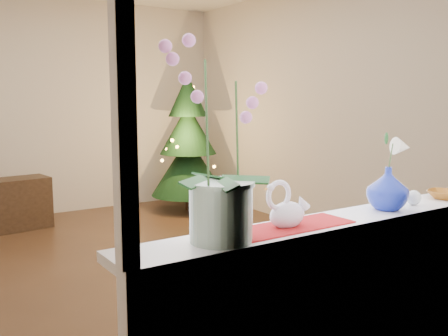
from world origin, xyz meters
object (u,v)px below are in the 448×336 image
at_px(amber_dish, 445,195).
at_px(xmas_tree, 188,143).
at_px(blue_vase, 388,185).
at_px(side_table, 13,204).
at_px(swan, 287,205).
at_px(paperweight, 414,198).
at_px(orchid_pot, 221,141).

relative_size(amber_dish, xmas_tree, 0.09).
xyz_separation_m(blue_vase, side_table, (-0.89, 4.31, -0.75)).
relative_size(swan, paperweight, 3.05).
distance_m(swan, side_table, 4.37).
height_order(swan, paperweight, swan).
bearing_deg(amber_dish, orchid_pot, -179.94).
bearing_deg(side_table, amber_dish, -79.81).
bearing_deg(side_table, xmas_tree, -13.04).
bearing_deg(orchid_pot, paperweight, 0.01).
bearing_deg(blue_vase, xmas_tree, 73.19).
relative_size(blue_vase, xmas_tree, 0.13).
height_order(paperweight, xmas_tree, xmas_tree).
height_order(paperweight, amber_dish, paperweight).
bearing_deg(paperweight, amber_dish, 0.27).
distance_m(orchid_pot, blue_vase, 1.00).
bearing_deg(paperweight, swan, 178.95).
bearing_deg(blue_vase, swan, 179.14).
bearing_deg(blue_vase, amber_dish, -0.52).
bearing_deg(xmas_tree, swan, -114.49).
distance_m(amber_dish, side_table, 4.57).
xyz_separation_m(xmas_tree, side_table, (-2.13, 0.21, -0.60)).
relative_size(xmas_tree, side_table, 2.31).
relative_size(paperweight, side_table, 0.10).
height_order(orchid_pot, swan, orchid_pot).
distance_m(swan, blue_vase, 0.62).
distance_m(orchid_pot, xmas_tree, 4.68).
bearing_deg(xmas_tree, paperweight, -104.21).
distance_m(swan, amber_dish, 1.10).
bearing_deg(amber_dish, paperweight, -179.73).
distance_m(blue_vase, amber_dish, 0.49).
relative_size(blue_vase, amber_dish, 1.53).
bearing_deg(paperweight, side_table, 104.16).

